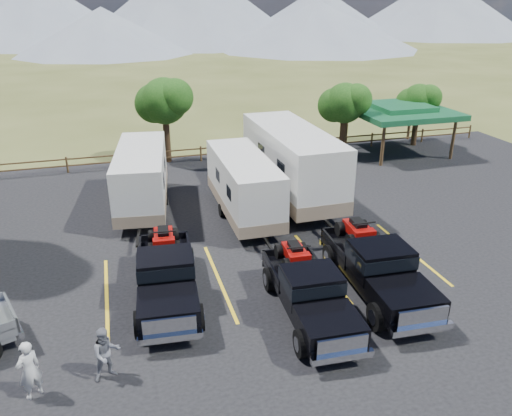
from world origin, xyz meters
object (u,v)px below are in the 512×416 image
object	(u,v)px
person_a	(29,370)
rig_right	(376,265)
rig_center	(309,289)
pavilion	(400,111)
person_b	(106,354)
trailer_left	(142,178)
trailer_center	(244,186)
trailer_right	(292,163)
rig_left	(166,273)

from	to	relation	value
person_a	rig_right	bearing A→B (deg)	154.69
rig_right	person_a	world-z (taller)	rig_right
rig_center	person_a	xyz separation A→B (m)	(-8.24, -1.45, -0.06)
pavilion	person_b	world-z (taller)	pavilion
rig_right	trailer_left	bearing A→B (deg)	129.35
person_a	trailer_center	bearing A→B (deg)	-166.78
rig_center	trailer_center	world-z (taller)	trailer_center
rig_center	rig_right	distance (m)	2.88
trailer_right	person_a	size ratio (longest dim) A/B	6.12
rig_right	person_b	size ratio (longest dim) A/B	4.01
person_a	person_b	world-z (taller)	person_a
person_b	pavilion	bearing A→B (deg)	27.04
rig_left	rig_right	world-z (taller)	rig_right
rig_right	person_a	bearing A→B (deg)	-165.99
rig_left	rig_right	size ratio (longest dim) A/B	0.96
rig_left	rig_right	bearing A→B (deg)	-7.40
person_a	pavilion	bearing A→B (deg)	-176.69
pavilion	person_b	size ratio (longest dim) A/B	3.92
rig_center	trailer_center	bearing A→B (deg)	92.79
trailer_center	trailer_right	distance (m)	3.30
trailer_center	trailer_right	xyz separation A→B (m)	(2.91, 1.52, 0.38)
rig_center	rig_right	world-z (taller)	rig_right
person_b	rig_center	bearing A→B (deg)	-3.68
trailer_left	person_b	size ratio (longest dim) A/B	5.44
rig_left	rig_center	xyz separation A→B (m)	(4.31, -2.25, -0.04)
rig_center	trailer_right	distance (m)	10.22
trailer_left	trailer_right	world-z (taller)	trailer_right
pavilion	rig_center	size ratio (longest dim) A/B	1.07
trailer_left	rig_right	bearing A→B (deg)	-46.11
rig_center	trailer_left	bearing A→B (deg)	115.77
rig_right	person_b	xyz separation A→B (m)	(-9.14, -1.95, -0.21)
rig_center	pavilion	bearing A→B (deg)	54.29
pavilion	trailer_right	xyz separation A→B (m)	(-9.71, -6.07, -0.85)
pavilion	rig_right	distance (m)	18.12
trailer_right	rig_left	bearing A→B (deg)	-134.89
trailer_right	person_b	xyz separation A→B (m)	(-9.27, -11.00, -1.11)
rig_center	trailer_right	xyz separation A→B (m)	(2.93, 9.74, 0.98)
pavilion	trailer_left	world-z (taller)	pavilion
pavilion	trailer_right	distance (m)	11.48
trailer_center	trailer_left	bearing A→B (deg)	152.96
rig_left	trailer_left	size ratio (longest dim) A/B	0.71
rig_right	trailer_left	xyz separation A→B (m)	(-7.24, 9.86, 0.55)
trailer_left	person_a	xyz separation A→B (m)	(-3.80, -11.99, -0.70)
pavilion	trailer_center	distance (m)	14.77
pavilion	rig_right	bearing A→B (deg)	-123.06
pavilion	trailer_center	size ratio (longest dim) A/B	0.74
trailer_left	trailer_center	xyz separation A→B (m)	(4.46, -2.32, -0.03)
rig_left	person_b	bearing A→B (deg)	-115.05
person_a	rig_center	bearing A→B (deg)	153.69
rig_center	person_a	size ratio (longest dim) A/B	3.39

